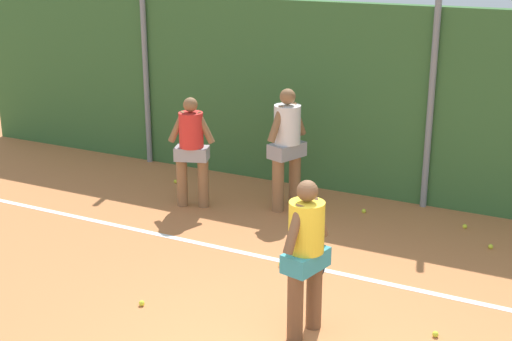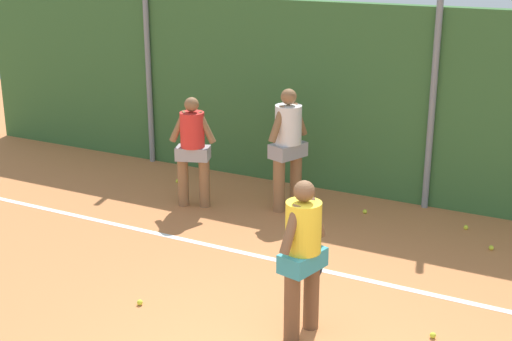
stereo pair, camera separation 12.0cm
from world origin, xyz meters
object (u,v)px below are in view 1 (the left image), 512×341
Objects in this scene: tennis_ball_0 at (142,303)px; tennis_ball_10 at (491,247)px; player_backcourt_far at (287,142)px; tennis_ball_7 at (281,264)px; tennis_ball_9 at (435,334)px; player_foreground_near at (306,250)px; tennis_ball_2 at (364,211)px; player_midcourt at (192,146)px; tennis_ball_8 at (465,226)px; tennis_ball_4 at (319,245)px; tennis_ball_6 at (176,182)px.

tennis_ball_10 is at bearing 46.27° from tennis_ball_0.
tennis_ball_7 is (0.82, -1.95, -1.03)m from player_backcourt_far.
tennis_ball_9 is (3.19, 0.86, 0.00)m from tennis_ball_0.
player_foreground_near is at bearing -113.90° from tennis_ball_10.
tennis_ball_2 and tennis_ball_10 have the same top height.
tennis_ball_9 and tennis_ball_10 have the same top height.
player_foreground_near is at bearing -81.04° from tennis_ball_2.
tennis_ball_8 is (4.02, 1.01, -0.95)m from player_midcourt.
tennis_ball_7 is 3.00m from tennis_ball_8.
tennis_ball_10 is (0.12, 2.60, 0.00)m from tennis_ball_9.
tennis_ball_0 is at bearing -133.73° from tennis_ball_10.
tennis_ball_0 is at bearing -125.27° from tennis_ball_8.
tennis_ball_4 and tennis_ball_10 have the same top height.
player_backcourt_far reaches higher than tennis_ball_4.
tennis_ball_0 is 1.00× the size of tennis_ball_6.
tennis_ball_0 is 1.94m from tennis_ball_7.
tennis_ball_8 is at bearing 2.58° from tennis_ball_6.
player_backcourt_far is at bearing 137.60° from tennis_ball_9.
tennis_ball_0 is 1.00× the size of tennis_ball_9.
tennis_ball_2 is 1.00× the size of tennis_ball_10.
player_backcourt_far is 28.73× the size of tennis_ball_8.
tennis_ball_0 and tennis_ball_4 have the same top height.
tennis_ball_6 is at bearing 157.10° from tennis_ball_4.
player_backcourt_far is at bearing 40.52° from player_foreground_near.
tennis_ball_0 is 1.00× the size of tennis_ball_4.
tennis_ball_6 is (-3.92, 3.51, -0.94)m from player_foreground_near.
tennis_ball_0 is (-1.91, -0.30, -0.94)m from player_foreground_near.
player_foreground_near reaches higher than tennis_ball_9.
tennis_ball_4 and tennis_ball_6 have the same top height.
player_midcourt reaches higher than tennis_ball_6.
player_foreground_near is at bearing -156.41° from tennis_ball_9.
tennis_ball_0 is at bearing -62.27° from tennis_ball_6.
tennis_ball_8 is (0.94, 3.73, -0.94)m from player_foreground_near.
tennis_ball_4 is at bearing -94.81° from tennis_ball_2.
tennis_ball_10 is (1.40, 3.16, -0.94)m from player_foreground_near.
tennis_ball_8 is (4.86, 0.22, 0.00)m from tennis_ball_6.
tennis_ball_2 is 1.00× the size of tennis_ball_7.
tennis_ball_10 is (3.31, 3.46, 0.00)m from tennis_ball_0.
tennis_ball_9 is (0.34, -3.17, 0.00)m from tennis_ball_8.
player_backcourt_far is 28.73× the size of tennis_ball_0.
tennis_ball_7 is 1.00× the size of tennis_ball_9.
player_midcourt reaches higher than tennis_ball_7.
tennis_ball_7 and tennis_ball_8 have the same top height.
player_backcourt_far is 28.73× the size of tennis_ball_7.
player_midcourt is at bearing -159.72° from tennis_ball_2.
tennis_ball_6 and tennis_ball_7 have the same top height.
tennis_ball_8 is (2.85, 4.03, 0.00)m from tennis_ball_0.
tennis_ball_9 is (1.98, -1.59, 0.00)m from tennis_ball_4.
tennis_ball_9 is at bearing -92.66° from tennis_ball_10.
tennis_ball_9 is (1.28, 0.56, -0.94)m from player_foreground_near.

